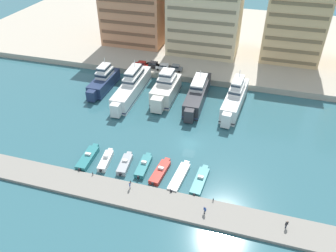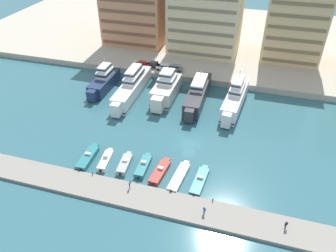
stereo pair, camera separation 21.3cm
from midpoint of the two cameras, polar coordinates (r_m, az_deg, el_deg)
name	(u,v)px [view 2 (the right image)]	position (r m, az deg, el deg)	size (l,w,h in m)	color
ground_plane	(189,144)	(68.63, 3.76, -3.16)	(400.00, 400.00, 0.00)	#336670
quay_promenade	(229,38)	(121.97, 10.71, 14.82)	(180.00, 70.00, 1.66)	#BCB29E
pier_dock	(165,204)	(56.49, -0.33, -13.35)	(120.00, 5.59, 0.54)	gray
yacht_navy_far_left	(104,81)	(89.08, -11.02, 7.75)	(3.98, 15.33, 7.96)	navy
yacht_white_left	(132,86)	(84.62, -6.18, 6.89)	(4.24, 22.39, 8.63)	white
yacht_ivory_mid_left	(166,89)	(82.63, -0.28, 6.44)	(5.09, 15.32, 8.86)	silver
yacht_charcoal_center_left	(198,93)	(82.10, 5.28, 5.69)	(4.24, 20.98, 7.08)	#333338
yacht_white_center	(235,98)	(80.64, 11.70, 4.80)	(5.08, 19.73, 8.75)	white
motorboat_teal_far_left	(88,157)	(66.22, -13.68, -5.35)	(2.39, 7.85, 1.49)	teal
motorboat_white_left	(106,160)	(64.94, -10.70, -5.86)	(2.25, 6.54, 1.61)	white
motorboat_grey_mid_left	(125,164)	(63.56, -7.43, -6.54)	(2.28, 6.41, 1.42)	#9EA3A8
motorboat_teal_center_left	(143,166)	(62.81, -4.20, -6.94)	(2.04, 6.98, 1.45)	teal
motorboat_red_center	(160,171)	(61.63, -1.29, -7.92)	(2.51, 7.47, 1.28)	red
motorboat_white_center_right	(179,177)	(60.69, 2.05, -8.82)	(2.59, 8.59, 0.87)	white
motorboat_teal_mid_right	(200,181)	(60.27, 5.66, -9.44)	(2.41, 8.07, 1.18)	teal
car_red_far_left	(142,64)	(95.92, -4.49, 10.67)	(4.12, 1.95, 1.80)	red
car_black_left	(154,65)	(95.52, -2.44, 10.64)	(4.20, 2.14, 1.80)	black
car_white_mid_left	(164,67)	(94.14, -0.68, 10.28)	(4.11, 1.95, 1.80)	white
car_grey_center_left	(176,68)	(93.60, 1.44, 10.11)	(4.11, 1.94, 1.80)	slate
apartment_block_left	(206,13)	(105.15, 6.75, 19.01)	(21.41, 16.52, 25.15)	beige
apartment_block_mid_left	(296,21)	(104.20, 21.47, 16.69)	(16.75, 12.49, 24.87)	#E0BC84
pedestrian_near_edge	(286,224)	(55.38, 20.00, -15.77)	(0.48, 0.44, 1.56)	#282D3D
pedestrian_mid_deck	(204,210)	(54.38, 6.46, -14.27)	(0.50, 0.44, 1.59)	#4C515B
pedestrian_far_side	(129,185)	(58.13, -6.63, -10.13)	(0.37, 0.55, 1.56)	#282D3D
bollard_west	(92,173)	(62.17, -12.92, -8.05)	(0.20, 0.20, 0.61)	#2D2D33
bollard_west_mid	(130,182)	(59.50, -6.49, -9.60)	(0.20, 0.20, 0.61)	#2D2D33
bollard_east_mid	(170,190)	(57.66, 0.51, -11.15)	(0.20, 0.20, 0.61)	#2D2D33
bollard_east	(213,200)	(56.76, 7.93, -12.60)	(0.20, 0.20, 0.61)	#2D2D33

